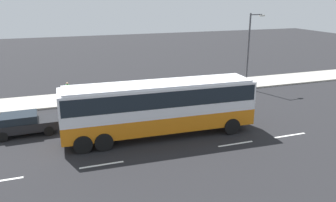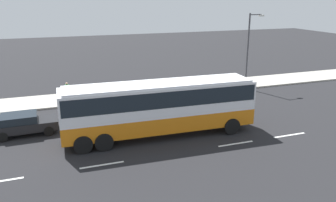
{
  "view_description": "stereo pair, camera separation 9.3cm",
  "coord_description": "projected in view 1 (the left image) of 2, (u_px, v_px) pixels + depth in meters",
  "views": [
    {
      "loc": [
        -6.28,
        -20.3,
        8.8
      ],
      "look_at": [
        0.82,
        -0.13,
        2.19
      ],
      "focal_mm": 36.58,
      "sensor_mm": 36.0,
      "label": 1
    },
    {
      "loc": [
        -6.37,
        -20.27,
        8.8
      ],
      "look_at": [
        0.82,
        -0.13,
        2.19
      ],
      "focal_mm": 36.58,
      "sensor_mm": 36.0,
      "label": 2
    }
  ],
  "objects": [
    {
      "name": "car_black_sedan",
      "position": [
        24.0,
        123.0,
        22.53
      ],
      "size": [
        4.1,
        2.1,
        1.39
      ],
      "rotation": [
        0.0,
        0.0,
        0.03
      ],
      "color": "black",
      "rests_on": "ground_plane"
    },
    {
      "name": "pedestrian_near_curb",
      "position": [
        68.0,
        90.0,
        29.51
      ],
      "size": [
        0.32,
        0.32,
        1.52
      ],
      "rotation": [
        0.0,
        0.0,
        5.27
      ],
      "color": "black",
      "rests_on": "sidewalk_curb"
    },
    {
      "name": "street_lamp",
      "position": [
        250.0,
        46.0,
        32.6
      ],
      "size": [
        1.56,
        0.24,
        7.09
      ],
      "color": "#47474C",
      "rests_on": "sidewalk_curb"
    },
    {
      "name": "coach_bus",
      "position": [
        160.0,
        104.0,
        21.78
      ],
      "size": [
        12.45,
        3.01,
        3.56
      ],
      "rotation": [
        0.0,
        0.0,
        -0.03
      ],
      "color": "orange",
      "rests_on": "ground_plane"
    },
    {
      "name": "sidewalk_curb",
      "position": [
        125.0,
        94.0,
        31.51
      ],
      "size": [
        80.0,
        4.0,
        0.15
      ],
      "primitive_type": "cube",
      "color": "#A8A399",
      "rests_on": "ground_plane"
    },
    {
      "name": "ground_plane",
      "position": [
        156.0,
        133.0,
        22.88
      ],
      "size": [
        120.0,
        120.0,
        0.0
      ],
      "primitive_type": "plane",
      "color": "black"
    },
    {
      "name": "lane_centreline",
      "position": [
        73.0,
        169.0,
        18.08
      ],
      "size": [
        29.92,
        0.16,
        0.01
      ],
      "color": "white",
      "rests_on": "ground_plane"
    }
  ]
}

